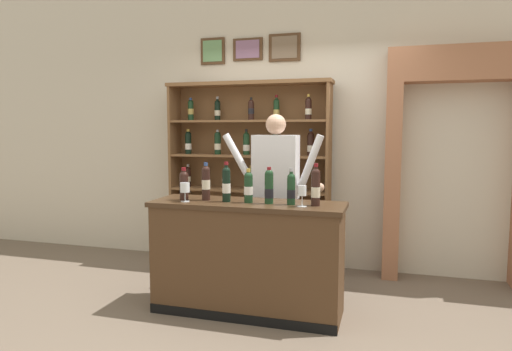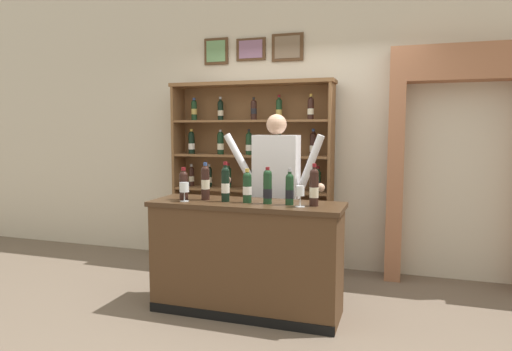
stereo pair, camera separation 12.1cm
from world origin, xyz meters
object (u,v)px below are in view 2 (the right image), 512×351
tasting_bottle_brunello (184,184)px  tasting_bottle_bianco (290,189)px  tasting_bottle_prosecco (247,187)px  wine_glass_left (300,192)px  shopkeeper (276,183)px  tasting_bottle_riserva (314,187)px  tasting_bottle_chianti (225,183)px  wine_glass_spare (184,188)px  wine_shelf (252,171)px  tasting_bottle_super_tuscan (206,182)px  tasting_bottle_vin_santo (268,187)px  tasting_counter (246,257)px

tasting_bottle_brunello → tasting_bottle_bianco: size_ratio=0.95×
tasting_bottle_prosecco → wine_glass_left: tasting_bottle_prosecco is taller
shopkeeper → tasting_bottle_riserva: 0.76m
shopkeeper → tasting_bottle_bianco: shopkeeper is taller
tasting_bottle_chianti → tasting_bottle_bianco: size_ratio=1.14×
tasting_bottle_riserva → wine_glass_spare: (-1.09, -0.11, -0.04)m
wine_shelf → tasting_bottle_brunello: wine_shelf is taller
tasting_bottle_brunello → tasting_bottle_super_tuscan: tasting_bottle_super_tuscan is taller
tasting_bottle_vin_santo → shopkeeper: bearing=98.9°
tasting_bottle_brunello → tasting_bottle_prosecco: bearing=1.9°
tasting_bottle_brunello → tasting_bottle_riserva: (1.14, 0.02, 0.02)m
tasting_bottle_super_tuscan → tasting_bottle_riserva: (0.95, -0.02, -0.00)m
tasting_bottle_prosecco → tasting_bottle_bianco: tasting_bottle_bianco is taller
wine_shelf → shopkeeper: bearing=-55.9°
tasting_bottle_brunello → tasting_bottle_vin_santo: (0.76, 0.02, 0.01)m
shopkeeper → tasting_bottle_prosecco: shopkeeper is taller
tasting_counter → tasting_bottle_super_tuscan: (-0.37, 0.01, 0.64)m
tasting_counter → wine_glass_spare: size_ratio=10.03×
wine_glass_left → tasting_bottle_vin_santo: bearing=166.2°
tasting_bottle_chianti → tasting_bottle_vin_santo: bearing=0.7°
shopkeeper → tasting_bottle_chianti: (-0.28, -0.60, 0.05)m
tasting_bottle_super_tuscan → tasting_bottle_prosecco: 0.39m
shopkeeper → tasting_bottle_super_tuscan: size_ratio=5.24×
tasting_bottle_vin_santo → tasting_bottle_riserva: tasting_bottle_riserva is taller
shopkeeper → tasting_bottle_brunello: bearing=-137.0°
tasting_counter → shopkeeper: 0.82m
tasting_bottle_vin_santo → wine_glass_spare: tasting_bottle_vin_santo is taller
tasting_bottle_brunello → tasting_bottle_vin_santo: 0.76m
tasting_bottle_riserva → wine_glass_left: size_ratio=2.02×
wine_shelf → wine_glass_spare: size_ratio=12.79×
wine_glass_left → wine_shelf: bearing=122.0°
tasting_bottle_brunello → tasting_bottle_chianti: size_ratio=0.83×
tasting_bottle_brunello → wine_glass_spare: bearing=-60.1°
tasting_bottle_chianti → wine_glass_left: tasting_bottle_chianti is taller
wine_shelf → shopkeeper: size_ratio=1.22×
wine_shelf → tasting_bottle_chianti: 1.34m
tasting_bottle_super_tuscan → tasting_bottle_chianti: tasting_bottle_chianti is taller
tasting_bottle_brunello → shopkeeper: bearing=43.0°
tasting_bottle_prosecco → wine_glass_left: size_ratio=1.69×
tasting_counter → shopkeeper: shopkeeper is taller
tasting_bottle_chianti → tasting_bottle_prosecco: bearing=1.7°
tasting_counter → tasting_bottle_super_tuscan: 0.74m
wine_glass_spare → wine_glass_left: (0.99, 0.03, 0.00)m
wine_shelf → tasting_bottle_brunello: size_ratio=7.39×
tasting_bottle_bianco → wine_glass_spare: 0.90m
wine_glass_spare → tasting_bottle_super_tuscan: bearing=45.3°
tasting_bottle_super_tuscan → tasting_bottle_vin_santo: bearing=-3.2°
tasting_bottle_chianti → tasting_bottle_riserva: bearing=0.9°
tasting_bottle_brunello → tasting_bottle_riserva: tasting_bottle_riserva is taller
shopkeeper → wine_shelf: bearing=124.1°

